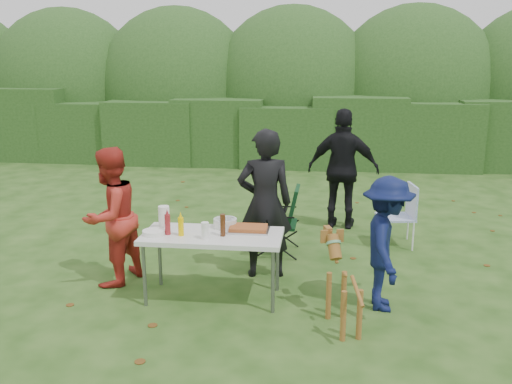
# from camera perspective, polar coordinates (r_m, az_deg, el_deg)

# --- Properties ---
(ground) EXTENTS (80.00, 80.00, 0.00)m
(ground) POSITION_cam_1_polar(r_m,az_deg,el_deg) (6.00, -1.65, -11.47)
(ground) COLOR #1E4211
(hedge_row) EXTENTS (22.00, 1.40, 1.70)m
(hedge_row) POSITION_cam_1_polar(r_m,az_deg,el_deg) (13.50, 3.40, 6.50)
(hedge_row) COLOR #23471C
(hedge_row) RESTS_ON ground
(shrub_backdrop) EXTENTS (20.00, 2.60, 3.20)m
(shrub_backdrop) POSITION_cam_1_polar(r_m,az_deg,el_deg) (15.02, 3.83, 10.10)
(shrub_backdrop) COLOR #3D6628
(shrub_backdrop) RESTS_ON ground
(folding_table) EXTENTS (1.50, 0.70, 0.74)m
(folding_table) POSITION_cam_1_polar(r_m,az_deg,el_deg) (5.85, -4.61, -4.92)
(folding_table) COLOR silver
(folding_table) RESTS_ON ground
(person_cook) EXTENTS (0.73, 0.55, 1.79)m
(person_cook) POSITION_cam_1_polar(r_m,az_deg,el_deg) (6.41, 0.94, -1.24)
(person_cook) COLOR black
(person_cook) RESTS_ON ground
(person_red_jacket) EXTENTS (0.84, 0.94, 1.61)m
(person_red_jacket) POSITION_cam_1_polar(r_m,az_deg,el_deg) (6.43, -15.05, -2.55)
(person_red_jacket) COLOR #B12A21
(person_red_jacket) RESTS_ON ground
(person_black_puffy) EXTENTS (1.14, 0.60, 1.85)m
(person_black_puffy) POSITION_cam_1_polar(r_m,az_deg,el_deg) (8.40, 9.16, 2.39)
(person_black_puffy) COLOR black
(person_black_puffy) RESTS_ON ground
(child) EXTENTS (0.54, 0.92, 1.42)m
(child) POSITION_cam_1_polar(r_m,az_deg,el_deg) (5.77, 13.56, -5.33)
(child) COLOR #0C143F
(child) RESTS_ON ground
(dog) EXTENTS (0.61, 0.97, 0.86)m
(dog) POSITION_cam_1_polar(r_m,az_deg,el_deg) (5.34, 9.27, -9.90)
(dog) COLOR brown
(dog) RESTS_ON ground
(camping_chair) EXTENTS (0.59, 0.59, 0.93)m
(camping_chair) POSITION_cam_1_polar(r_m,az_deg,el_deg) (7.27, 2.25, -2.95)
(camping_chair) COLOR #0E3418
(camping_chair) RESTS_ON ground
(lawn_chair) EXTENTS (0.59, 0.59, 0.88)m
(lawn_chair) POSITION_cam_1_polar(r_m,az_deg,el_deg) (7.86, 14.47, -2.30)
(lawn_chair) COLOR #4F6DBC
(lawn_chair) RESTS_ON ground
(food_tray) EXTENTS (0.45, 0.30, 0.02)m
(food_tray) POSITION_cam_1_polar(r_m,az_deg,el_deg) (5.91, -0.80, -4.04)
(food_tray) COLOR #B7B7BA
(food_tray) RESTS_ON folding_table
(focaccia_bread) EXTENTS (0.40, 0.26, 0.04)m
(focaccia_bread) POSITION_cam_1_polar(r_m,az_deg,el_deg) (5.90, -0.80, -3.78)
(focaccia_bread) COLOR #A15025
(focaccia_bread) RESTS_ON food_tray
(mustard_bottle) EXTENTS (0.06, 0.06, 0.20)m
(mustard_bottle) POSITION_cam_1_polar(r_m,az_deg,el_deg) (5.79, -7.91, -3.62)
(mustard_bottle) COLOR #F4C700
(mustard_bottle) RESTS_ON folding_table
(ketchup_bottle) EXTENTS (0.06, 0.06, 0.22)m
(ketchup_bottle) POSITION_cam_1_polar(r_m,az_deg,el_deg) (5.84, -9.29, -3.40)
(ketchup_bottle) COLOR maroon
(ketchup_bottle) RESTS_ON folding_table
(beer_bottle) EXTENTS (0.06, 0.06, 0.24)m
(beer_bottle) POSITION_cam_1_polar(r_m,az_deg,el_deg) (5.73, -3.52, -3.50)
(beer_bottle) COLOR #47230F
(beer_bottle) RESTS_ON folding_table
(paper_towel_roll) EXTENTS (0.12, 0.12, 0.26)m
(paper_towel_roll) POSITION_cam_1_polar(r_m,az_deg,el_deg) (6.03, -9.66, -2.68)
(paper_towel_roll) COLOR white
(paper_towel_roll) RESTS_ON folding_table
(cup_stack) EXTENTS (0.08, 0.08, 0.18)m
(cup_stack) POSITION_cam_1_polar(r_m,az_deg,el_deg) (5.65, -5.39, -4.08)
(cup_stack) COLOR white
(cup_stack) RESTS_ON folding_table
(pasta_bowl) EXTENTS (0.26, 0.26, 0.10)m
(pasta_bowl) POSITION_cam_1_polar(r_m,az_deg,el_deg) (6.04, -3.27, -3.27)
(pasta_bowl) COLOR silver
(pasta_bowl) RESTS_ON folding_table
(plate_stack) EXTENTS (0.24, 0.24, 0.05)m
(plate_stack) POSITION_cam_1_polar(r_m,az_deg,el_deg) (5.88, -10.72, -4.21)
(plate_stack) COLOR white
(plate_stack) RESTS_ON folding_table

